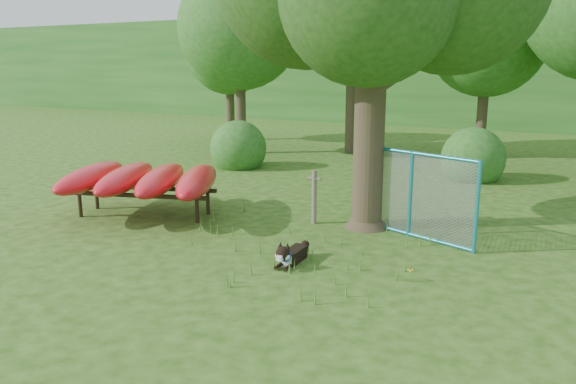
% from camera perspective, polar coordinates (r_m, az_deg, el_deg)
% --- Properties ---
extents(ground, '(80.00, 80.00, 0.00)m').
position_cam_1_polar(ground, '(9.43, -4.57, -7.24)').
color(ground, '#254B0F').
rests_on(ground, ground).
extents(wooden_post, '(0.30, 0.11, 1.13)m').
position_cam_1_polar(wooden_post, '(11.56, 2.68, -0.36)').
color(wooden_post, '#655B4C').
rests_on(wooden_post, ground).
extents(kayak_rack, '(4.26, 3.83, 1.06)m').
position_cam_1_polar(kayak_rack, '(12.51, -14.50, 1.27)').
color(kayak_rack, black).
rests_on(kayak_rack, ground).
extents(husky_dog, '(0.28, 1.03, 0.45)m').
position_cam_1_polar(husky_dog, '(9.32, 0.26, -6.41)').
color(husky_dog, black).
rests_on(husky_dog, ground).
extents(fence_section, '(2.70, 1.02, 2.76)m').
position_cam_1_polar(fence_section, '(10.89, 12.33, -0.20)').
color(fence_section, teal).
rests_on(fence_section, ground).
extents(wildflower_clump, '(0.09, 0.09, 0.20)m').
position_cam_1_polar(wildflower_clump, '(8.79, 12.29, -7.89)').
color(wildflower_clump, '#53862C').
rests_on(wildflower_clump, ground).
extents(bg_tree_a, '(4.40, 4.40, 6.70)m').
position_cam_1_polar(bg_tree_a, '(20.82, -4.96, 16.25)').
color(bg_tree_a, '#392E1F').
rests_on(bg_tree_a, ground).
extents(bg_tree_c, '(4.00, 4.00, 6.12)m').
position_cam_1_polar(bg_tree_c, '(20.71, 19.64, 14.55)').
color(bg_tree_c, '#392E1F').
rests_on(bg_tree_c, ground).
extents(bg_tree_f, '(3.60, 3.60, 5.55)m').
position_cam_1_polar(bg_tree_f, '(24.67, -6.01, 13.94)').
color(bg_tree_f, '#392E1F').
rests_on(bg_tree_f, ground).
extents(shrub_left, '(1.80, 1.80, 1.80)m').
position_cam_1_polar(shrub_left, '(18.16, -5.04, 2.55)').
color(shrub_left, '#255F1E').
rests_on(shrub_left, ground).
extents(shrub_mid, '(1.80, 1.80, 1.80)m').
position_cam_1_polar(shrub_mid, '(16.97, 18.13, 1.22)').
color(shrub_mid, '#255F1E').
rests_on(shrub_mid, ground).
extents(wooded_hillside, '(80.00, 12.00, 6.00)m').
position_cam_1_polar(wooded_hillside, '(35.75, 20.96, 11.65)').
color(wooded_hillside, '#255F1E').
rests_on(wooded_hillside, ground).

